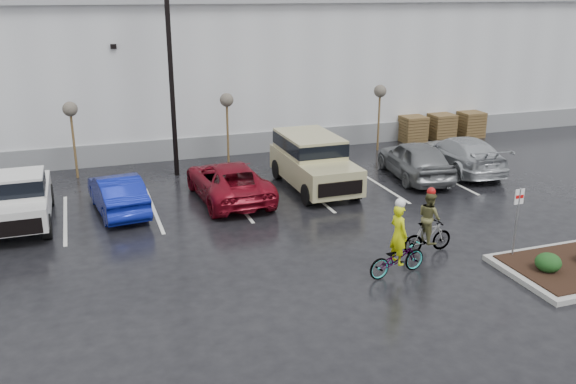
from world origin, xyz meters
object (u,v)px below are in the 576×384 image
object	(u,v)px
pallet_stack_a	(413,129)
car_red	(228,181)
cyclist_hivis	(397,251)
pallet_stack_c	(470,124)
car_blue	(117,193)
car_grey	(415,159)
sapling_east	(380,95)
cyclist_olive	(428,228)
sapling_west	(71,113)
lamppost	(169,38)
pickup_white	(17,195)
car_far_silver	(461,154)
suv_tan	(315,163)
fire_lane_sign	(517,215)
pallet_stack_b	(441,127)
sapling_mid	(227,104)

from	to	relation	value
pallet_stack_a	car_red	bearing A→B (deg)	-152.66
cyclist_hivis	pallet_stack_c	bearing A→B (deg)	-51.43
car_blue	car_grey	distance (m)	11.99
sapling_east	cyclist_olive	distance (m)	12.41
sapling_west	lamppost	bearing A→B (deg)	-14.04
pallet_stack_c	pallet_stack_a	bearing A→B (deg)	180.00
pickup_white	car_blue	size ratio (longest dim) A/B	1.25
pallet_stack_a	cyclist_hivis	xyz separation A→B (m)	(-8.34, -13.53, 0.02)
car_grey	sapling_east	bearing A→B (deg)	-90.82
car_red	sapling_east	bearing A→B (deg)	-153.35
sapling_west	car_blue	size ratio (longest dim) A/B	0.77
pallet_stack_c	pickup_white	world-z (taller)	pickup_white
sapling_west	car_far_silver	world-z (taller)	sapling_west
pickup_white	suv_tan	distance (m)	10.77
cyclist_hivis	car_far_silver	bearing A→B (deg)	-53.08
car_red	car_far_silver	size ratio (longest dim) A/B	0.99
car_blue	lamppost	bearing A→B (deg)	-132.00
fire_lane_sign	car_blue	xyz separation A→B (m)	(-10.49, 7.97, -0.72)
sapling_east	sapling_west	bearing A→B (deg)	180.00
suv_tan	car_far_silver	bearing A→B (deg)	1.98
suv_tan	sapling_east	bearing A→B (deg)	41.72
sapling_east	pallet_stack_c	xyz separation A→B (m)	(6.00, 1.00, -2.05)
pallet_stack_a	car_blue	world-z (taller)	car_blue
pallet_stack_b	cyclist_hivis	distance (m)	16.85
pallet_stack_b	car_red	distance (m)	14.10
sapling_mid	pallet_stack_a	distance (m)	10.26
sapling_mid	cyclist_hivis	distance (m)	12.80
fire_lane_sign	cyclist_olive	distance (m)	2.51
cyclist_hivis	pallet_stack_a	bearing A→B (deg)	-41.90
car_far_silver	cyclist_olive	bearing A→B (deg)	55.16
pallet_stack_b	pallet_stack_c	size ratio (longest dim) A/B	1.00
pallet_stack_b	car_red	xyz separation A→B (m)	(-12.87, -5.77, 0.04)
sapling_mid	car_far_silver	distance (m)	10.41
pallet_stack_c	cyclist_olive	bearing A→B (deg)	-129.34
pickup_white	suv_tan	bearing A→B (deg)	1.23
car_grey	car_far_silver	bearing A→B (deg)	-164.45
pallet_stack_a	cyclist_olive	bearing A→B (deg)	-118.35
sapling_west	car_far_silver	xyz separation A→B (m)	(15.74, -4.35, -1.98)
lamppost	pickup_white	xyz separation A→B (m)	(-5.91, -3.82, -4.71)
pallet_stack_c	suv_tan	xyz separation A→B (m)	(-11.15, -5.59, 0.35)
sapling_west	sapling_east	size ratio (longest dim) A/B	1.00
suv_tan	car_grey	size ratio (longest dim) A/B	1.08
lamppost	suv_tan	size ratio (longest dim) A/B	1.81
cyclist_hivis	lamppost	bearing A→B (deg)	9.57
lamppost	cyclist_hivis	distance (m)	13.24
pickup_white	pallet_stack_b	bearing A→B (deg)	16.14
suv_tan	car_far_silver	size ratio (longest dim) A/B	0.99
pallet_stack_a	fire_lane_sign	distance (m)	14.60
pallet_stack_a	car_red	distance (m)	12.57
pallet_stack_a	pickup_white	size ratio (longest dim) A/B	0.26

